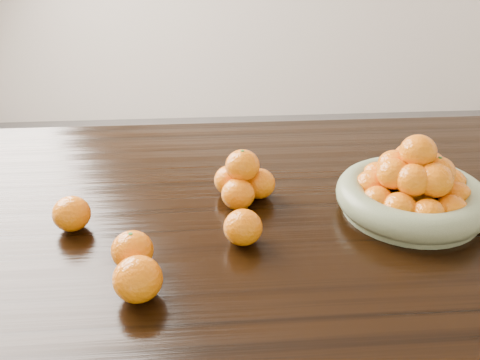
{
  "coord_description": "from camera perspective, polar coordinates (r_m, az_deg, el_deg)",
  "views": [
    {
      "loc": [
        -0.08,
        -0.98,
        1.34
      ],
      "look_at": [
        -0.01,
        -0.02,
        0.83
      ],
      "focal_mm": 40.0,
      "sensor_mm": 36.0,
      "label": 1
    }
  ],
  "objects": [
    {
      "name": "orange_pyramid",
      "position": [
        1.16,
        0.26,
        -0.05
      ],
      "size": [
        0.13,
        0.14,
        0.12
      ],
      "rotation": [
        0.0,
        0.0,
        -0.32
      ],
      "color": "orange",
      "rests_on": "dining_table"
    },
    {
      "name": "loose_orange_3",
      "position": [
        1.12,
        -17.53,
        -3.45
      ],
      "size": [
        0.08,
        0.08,
        0.07
      ],
      "primitive_type": "ellipsoid",
      "color": "orange",
      "rests_on": "dining_table"
    },
    {
      "name": "dining_table",
      "position": [
        1.2,
        0.35,
        -6.72
      ],
      "size": [
        2.0,
        1.0,
        0.75
      ],
      "color": "black",
      "rests_on": "ground"
    },
    {
      "name": "loose_orange_0",
      "position": [
        0.98,
        -11.41,
        -7.37
      ],
      "size": [
        0.08,
        0.08,
        0.07
      ],
      "primitive_type": "ellipsoid",
      "color": "orange",
      "rests_on": "dining_table"
    },
    {
      "name": "loose_orange_2",
      "position": [
        1.02,
        0.32,
        -5.07
      ],
      "size": [
        0.08,
        0.08,
        0.07
      ],
      "primitive_type": "ellipsoid",
      "color": "orange",
      "rests_on": "dining_table"
    },
    {
      "name": "fruit_bowl",
      "position": [
        1.17,
        17.96,
        -1.01
      ],
      "size": [
        0.32,
        0.32,
        0.17
      ],
      "rotation": [
        0.0,
        0.0,
        0.11
      ],
      "color": "gray",
      "rests_on": "dining_table"
    },
    {
      "name": "loose_orange_1",
      "position": [
        0.9,
        -10.85,
        -10.34
      ],
      "size": [
        0.08,
        0.08,
        0.08
      ],
      "primitive_type": "ellipsoid",
      "color": "orange",
      "rests_on": "dining_table"
    }
  ]
}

